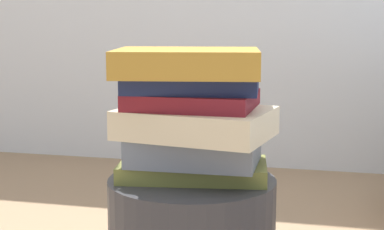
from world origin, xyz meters
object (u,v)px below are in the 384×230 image
(book_navy, at_px, (192,84))
(book_slate, at_px, (195,149))
(book_cream, at_px, (196,123))
(book_maroon, at_px, (190,100))
(book_ochre, at_px, (187,63))
(book_olive, at_px, (194,170))

(book_navy, bearing_deg, book_slate, -1.09)
(book_slate, xyz_separation_m, book_cream, (0.00, -0.01, 0.05))
(book_slate, distance_m, book_cream, 0.06)
(book_maroon, distance_m, book_navy, 0.03)
(book_slate, bearing_deg, book_cream, -69.18)
(book_cream, distance_m, book_ochre, 0.12)
(book_olive, distance_m, book_cream, 0.10)
(book_olive, xyz_separation_m, book_navy, (-0.00, -0.01, 0.17))
(book_cream, bearing_deg, book_olive, 125.93)
(book_navy, xyz_separation_m, book_ochre, (-0.01, -0.02, 0.04))
(book_olive, height_order, book_cream, book_cream)
(book_maroon, height_order, book_navy, book_navy)
(book_ochre, bearing_deg, book_olive, 60.82)
(book_slate, bearing_deg, book_navy, -176.27)
(book_olive, xyz_separation_m, book_slate, (0.00, -0.01, 0.04))
(book_olive, relative_size, book_slate, 1.18)
(book_maroon, relative_size, book_navy, 0.94)
(book_olive, height_order, book_navy, book_navy)
(book_slate, height_order, book_navy, book_navy)
(book_slate, height_order, book_cream, book_cream)
(book_cream, relative_size, book_maroon, 1.18)
(book_olive, bearing_deg, book_ochre, -117.61)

